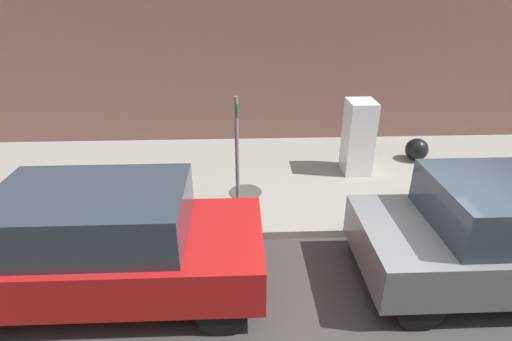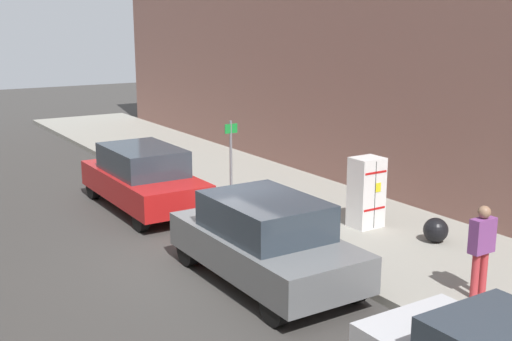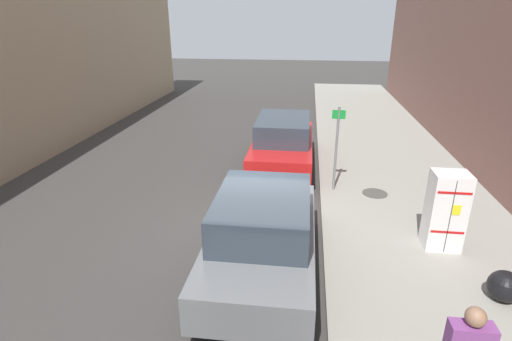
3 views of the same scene
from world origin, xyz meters
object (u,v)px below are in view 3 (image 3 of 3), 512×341
parked_suv_gray (263,235)px  discarded_refrigerator (446,211)px  street_sign_post (337,145)px  parked_suv_red (283,143)px  trash_bag (504,286)px

parked_suv_gray → discarded_refrigerator: bearing=-161.5°
street_sign_post → parked_suv_gray: bearing=68.3°
discarded_refrigerator → parked_suv_gray: discarded_refrigerator is taller
parked_suv_red → parked_suv_gray: parked_suv_red is taller
discarded_refrigerator → street_sign_post: street_sign_post is taller
parked_suv_red → discarded_refrigerator: bearing=128.1°
discarded_refrigerator → parked_suv_red: (3.77, -4.81, -0.12)m
discarded_refrigerator → trash_bag: discarded_refrigerator is taller
trash_bag → parked_suv_red: bearing=-56.4°
street_sign_post → trash_bag: bearing=121.1°
discarded_refrigerator → trash_bag: size_ratio=3.05×
parked_suv_red → parked_suv_gray: bearing=90.0°
street_sign_post → discarded_refrigerator: bearing=127.6°
trash_bag → parked_suv_gray: (4.34, -0.46, 0.45)m
street_sign_post → parked_suv_red: size_ratio=0.51×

